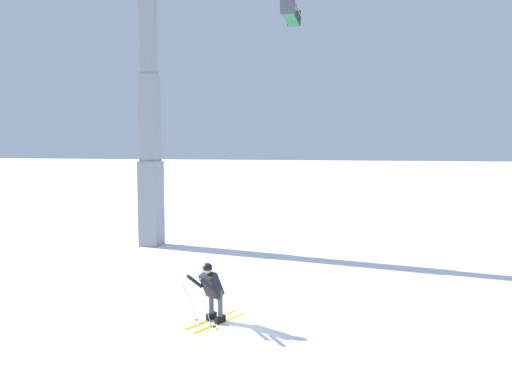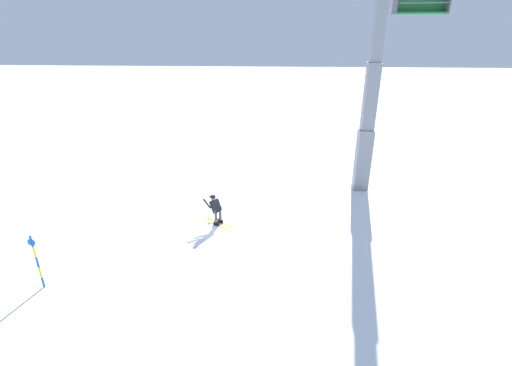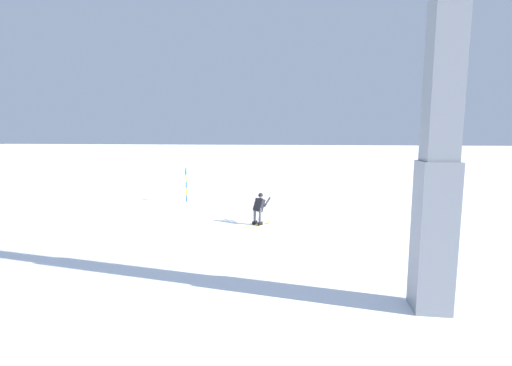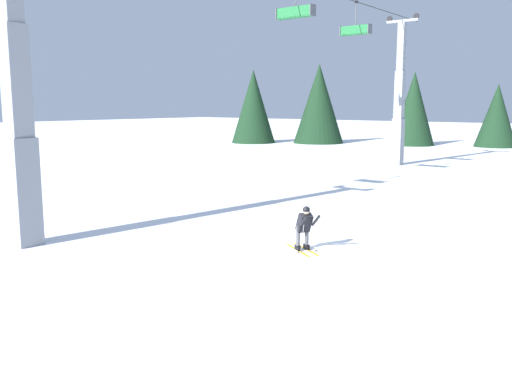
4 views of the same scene
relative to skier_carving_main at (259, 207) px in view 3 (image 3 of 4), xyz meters
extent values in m
plane|color=white|center=(-0.27, 1.04, -0.87)|extent=(260.00, 260.00, 0.00)
cube|color=yellow|center=(0.21, 0.04, -0.86)|extent=(0.92, 1.53, 0.01)
cube|color=black|center=(0.21, 0.04, -0.78)|extent=(0.23, 0.30, 0.16)
cylinder|color=#4C4C51|center=(0.21, 0.04, -0.36)|extent=(0.13, 0.13, 0.67)
cube|color=yellow|center=(-0.07, 0.20, -0.86)|extent=(0.92, 1.53, 0.01)
cube|color=black|center=(-0.07, 0.20, -0.78)|extent=(0.23, 0.30, 0.16)
cylinder|color=#4C4C51|center=(-0.07, 0.20, -0.36)|extent=(0.13, 0.13, 0.67)
cube|color=black|center=(0.01, 0.01, 0.08)|extent=(0.61, 0.64, 0.67)
sphere|color=beige|center=(-0.06, -0.10, 0.49)|extent=(0.22, 0.22, 0.22)
sphere|color=black|center=(-0.06, -0.10, 0.52)|extent=(0.24, 0.24, 0.24)
cylinder|color=black|center=(0.03, -0.40, 0.20)|extent=(0.32, 0.48, 0.44)
cylinder|color=gray|center=(0.05, -0.46, -0.41)|extent=(0.14, 0.46, 1.15)
cylinder|color=black|center=(0.18, -0.33, -0.82)|extent=(0.07, 0.07, 0.01)
cylinder|color=black|center=(-0.37, -0.18, 0.20)|extent=(0.32, 0.48, 0.44)
cylinder|color=gray|center=(-0.43, -0.19, -0.41)|extent=(0.34, 0.36, 1.15)
cylinder|color=black|center=(-0.38, -0.02, -0.82)|extent=(0.07, 0.07, 0.01)
cube|color=gray|center=(-5.25, 7.86, 0.96)|extent=(0.85, 0.85, 3.66)
cube|color=gray|center=(-5.25, 7.86, 4.62)|extent=(0.71, 0.71, 3.66)
cylinder|color=blue|center=(5.37, -5.26, -0.65)|extent=(0.07, 0.07, 0.43)
cylinder|color=yellow|center=(5.37, -5.26, -0.22)|extent=(0.07, 0.07, 0.43)
cylinder|color=blue|center=(5.37, -5.26, 0.21)|extent=(0.07, 0.07, 0.43)
cylinder|color=yellow|center=(5.37, -5.26, 0.64)|extent=(0.07, 0.07, 0.43)
cylinder|color=blue|center=(5.37, -5.26, 1.06)|extent=(0.07, 0.07, 0.43)
cylinder|color=blue|center=(5.39, -5.26, 1.03)|extent=(0.02, 0.28, 0.28)
camera|label=1|loc=(3.38, -10.34, 3.42)|focal=32.09mm
camera|label=2|loc=(14.74, 3.45, 7.34)|focal=24.07mm
camera|label=3|loc=(-2.18, 16.88, 3.42)|focal=25.54mm
camera|label=4|loc=(-14.00, -9.09, 3.88)|focal=36.76mm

